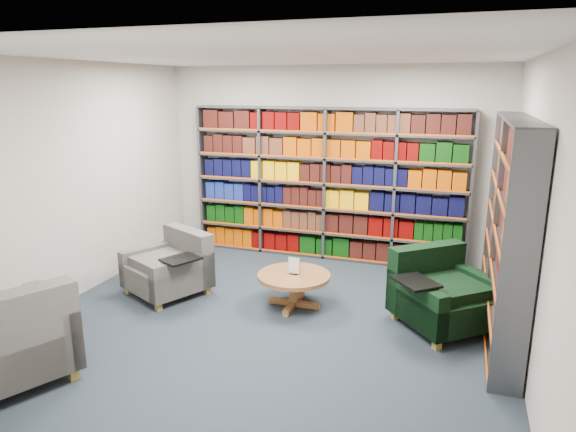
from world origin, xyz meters
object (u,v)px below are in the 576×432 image
(chair_green_right, at_px, (440,295))
(coffee_table, at_px, (294,281))
(chair_teal_front, at_px, (6,344))
(chair_teal_left, at_px, (173,268))

(chair_green_right, distance_m, coffee_table, 1.62)
(coffee_table, bearing_deg, chair_green_right, 2.75)
(chair_green_right, relative_size, chair_teal_front, 0.92)
(chair_green_right, relative_size, coffee_table, 1.49)
(coffee_table, bearing_deg, chair_teal_left, -177.32)
(chair_green_right, distance_m, chair_teal_front, 4.20)
(chair_teal_left, relative_size, chair_teal_front, 0.83)
(coffee_table, bearing_deg, chair_teal_front, -128.36)
(chair_green_right, bearing_deg, chair_teal_front, -145.30)
(chair_teal_front, xyz_separation_m, coffee_table, (1.83, 2.31, -0.05))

